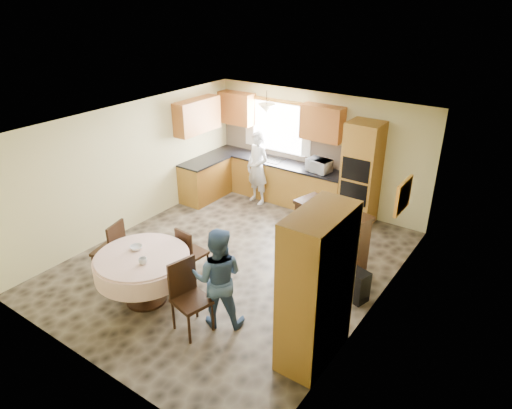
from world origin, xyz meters
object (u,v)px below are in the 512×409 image
object	(u,v)px
person_dining	(218,278)
chair_left	(112,247)
oven_tower	(361,174)
chair_right	(188,293)
dining_table	(143,265)
sideboard	(330,236)
person_sink	(258,168)
chair_back	(189,251)
cupboard	(316,288)

from	to	relation	value
person_dining	chair_left	bearing A→B (deg)	-27.24
oven_tower	person_dining	world-z (taller)	oven_tower
chair_left	chair_right	size ratio (longest dim) A/B	0.96
oven_tower	dining_table	xyz separation A→B (m)	(-1.61, -4.35, -0.42)
dining_table	chair_left	size ratio (longest dim) A/B	1.40
sideboard	chair_right	world-z (taller)	chair_right
chair_left	chair_right	world-z (taller)	chair_right
dining_table	person_sink	size ratio (longest dim) A/B	0.87
sideboard	person_dining	xyz separation A→B (m)	(-0.55, -2.42, 0.28)
oven_tower	chair_left	xyz separation A→B (m)	(-2.51, -4.19, -0.49)
chair_left	oven_tower	bearing A→B (deg)	134.57
sideboard	chair_back	bearing A→B (deg)	-118.54
sideboard	dining_table	distance (m)	3.24
sideboard	chair_right	bearing A→B (deg)	-92.64
chair_left	dining_table	bearing A→B (deg)	65.73
oven_tower	cupboard	size ratio (longest dim) A/B	1.00
oven_tower	chair_left	distance (m)	4.91
cupboard	chair_back	size ratio (longest dim) A/B	2.31
chair_back	person_sink	world-z (taller)	person_sink
cupboard	person_sink	size ratio (longest dim) A/B	1.28
cupboard	chair_left	size ratio (longest dim) A/B	2.07
chair_left	person_dining	bearing A→B (deg)	78.22
oven_tower	person_sink	distance (m)	2.29
cupboard	person_sink	distance (m)	4.82
oven_tower	chair_back	size ratio (longest dim) A/B	2.32
chair_right	cupboard	bearing A→B (deg)	-59.30
chair_back	person_dining	distance (m)	1.30
person_sink	person_dining	world-z (taller)	person_sink
sideboard	person_dining	bearing A→B (deg)	-88.63
person_sink	chair_right	bearing A→B (deg)	-54.43
oven_tower	person_dining	size ratio (longest dim) A/B	1.39
dining_table	chair_back	bearing A→B (deg)	80.89
chair_back	chair_right	xyz separation A→B (m)	(0.84, -0.94, 0.08)
oven_tower	chair_back	xyz separation A→B (m)	(-1.47, -3.48, -0.55)
cupboard	person_sink	bearing A→B (deg)	133.44
cupboard	chair_right	world-z (taller)	cupboard
oven_tower	chair_right	size ratio (longest dim) A/B	1.99
oven_tower	person_dining	bearing A→B (deg)	-94.89
oven_tower	sideboard	size ratio (longest dim) A/B	1.57
sideboard	chair_left	distance (m)	3.71
sideboard	cupboard	world-z (taller)	cupboard
chair_left	chair_back	bearing A→B (deg)	109.96
person_sink	oven_tower	bearing A→B (deg)	23.64
cupboard	chair_right	distance (m)	1.84
person_dining	chair_back	bearing A→B (deg)	-58.67
person_sink	chair_back	bearing A→B (deg)	-62.21
dining_table	cupboard	bearing A→B (deg)	9.83
chair_back	chair_right	size ratio (longest dim) A/B	0.86
dining_table	chair_left	world-z (taller)	chair_left
oven_tower	dining_table	distance (m)	4.66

